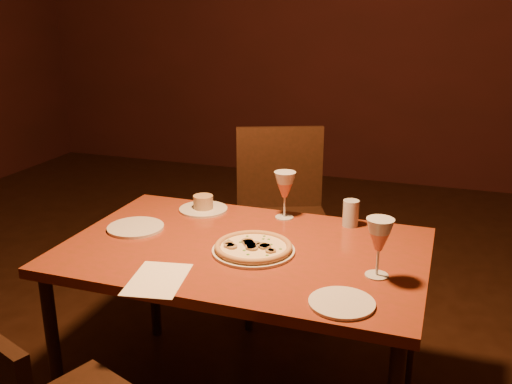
% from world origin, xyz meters
% --- Properties ---
extents(back_wall, '(6.00, 0.04, 3.00)m').
position_xyz_m(back_wall, '(0.00, 3.50, 1.50)').
color(back_wall, '#361211').
rests_on(back_wall, floor).
extents(dining_table, '(1.29, 0.83, 0.69)m').
position_xyz_m(dining_table, '(0.23, 0.21, 0.63)').
color(dining_table, maroon).
rests_on(dining_table, floor).
extents(chair_far, '(0.59, 0.59, 0.93)m').
position_xyz_m(chair_far, '(0.13, 1.06, 0.52)').
color(chair_far, black).
rests_on(chair_far, floor).
extents(pizza_plate, '(0.29, 0.29, 0.03)m').
position_xyz_m(pizza_plate, '(0.28, 0.17, 0.71)').
color(pizza_plate, silver).
rests_on(pizza_plate, dining_table).
extents(ramekin_saucer, '(0.20, 0.20, 0.07)m').
position_xyz_m(ramekin_saucer, '(-0.06, 0.51, 0.71)').
color(ramekin_saucer, silver).
rests_on(ramekin_saucer, dining_table).
extents(wine_glass_far, '(0.09, 0.09, 0.20)m').
position_xyz_m(wine_glass_far, '(0.29, 0.54, 0.79)').
color(wine_glass_far, '#CB6D54').
rests_on(wine_glass_far, dining_table).
extents(wine_glass_right, '(0.09, 0.09, 0.20)m').
position_xyz_m(wine_glass_right, '(0.72, 0.13, 0.79)').
color(wine_glass_right, '#CB6D54').
rests_on(wine_glass_right, dining_table).
extents(water_tumbler, '(0.06, 0.06, 0.11)m').
position_xyz_m(water_tumbler, '(0.56, 0.54, 0.74)').
color(water_tumbler, '#AAB2BA').
rests_on(water_tumbler, dining_table).
extents(side_plate_left, '(0.22, 0.22, 0.01)m').
position_xyz_m(side_plate_left, '(-0.23, 0.23, 0.70)').
color(side_plate_left, silver).
rests_on(side_plate_left, dining_table).
extents(side_plate_near, '(0.19, 0.19, 0.01)m').
position_xyz_m(side_plate_near, '(0.65, -0.09, 0.69)').
color(side_plate_near, silver).
rests_on(side_plate_near, dining_table).
extents(menu_card, '(0.21, 0.27, 0.00)m').
position_xyz_m(menu_card, '(0.07, -0.13, 0.69)').
color(menu_card, white).
rests_on(menu_card, dining_table).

